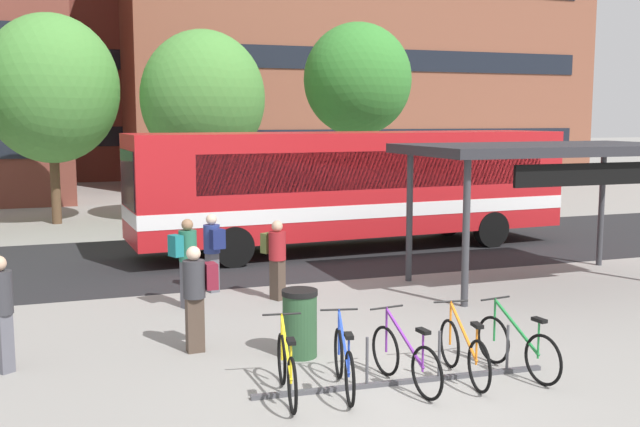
% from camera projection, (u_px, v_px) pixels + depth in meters
% --- Properties ---
extents(ground, '(200.00, 200.00, 0.00)m').
position_uv_depth(ground, '(390.00, 387.00, 9.96)').
color(ground, gray).
extents(bus_lane_asphalt, '(80.00, 7.20, 0.01)m').
position_uv_depth(bus_lane_asphalt, '(229.00, 257.00, 19.27)').
color(bus_lane_asphalt, '#232326').
rests_on(bus_lane_asphalt, ground).
extents(city_bus, '(12.14, 3.20, 3.20)m').
position_uv_depth(city_bus, '(351.00, 185.00, 20.16)').
color(city_bus, red).
rests_on(city_bus, ground).
extents(bike_rack, '(4.20, 0.33, 0.70)m').
position_uv_depth(bike_rack, '(403.00, 378.00, 10.07)').
color(bike_rack, '#47474C').
rests_on(bike_rack, ground).
extents(parked_bicycle_yellow_0, '(0.52, 1.71, 0.99)m').
position_uv_depth(parked_bicycle_yellow_0, '(287.00, 369.00, 9.53)').
color(parked_bicycle_yellow_0, black).
rests_on(parked_bicycle_yellow_0, ground).
extents(parked_bicycle_blue_1, '(0.58, 1.69, 0.99)m').
position_uv_depth(parked_bicycle_blue_1, '(344.00, 363.00, 9.76)').
color(parked_bicycle_blue_1, black).
rests_on(parked_bicycle_blue_1, ground).
extents(parked_bicycle_purple_2, '(0.52, 1.72, 0.99)m').
position_uv_depth(parked_bicycle_purple_2, '(405.00, 359.00, 9.92)').
color(parked_bicycle_purple_2, black).
rests_on(parked_bicycle_purple_2, ground).
extents(parked_bicycle_orange_3, '(0.52, 1.72, 0.99)m').
position_uv_depth(parked_bicycle_orange_3, '(464.00, 352.00, 10.22)').
color(parked_bicycle_orange_3, black).
rests_on(parked_bicycle_orange_3, ground).
extents(parked_bicycle_green_4, '(0.52, 1.71, 0.99)m').
position_uv_depth(parked_bicycle_green_4, '(517.00, 347.00, 10.44)').
color(parked_bicycle_green_4, black).
rests_on(parked_bicycle_green_4, ground).
extents(transit_shelter, '(6.01, 3.22, 3.03)m').
position_uv_depth(transit_shelter, '(546.00, 153.00, 15.81)').
color(transit_shelter, '#38383D').
rests_on(transit_shelter, ground).
extents(commuter_teal_pack_2, '(0.60, 0.49, 1.71)m').
position_uv_depth(commuter_teal_pack_2, '(186.00, 257.00, 13.97)').
color(commuter_teal_pack_2, '#565660').
rests_on(commuter_teal_pack_2, ground).
extents(commuter_navy_pack_3, '(0.44, 0.58, 1.63)m').
position_uv_depth(commuter_navy_pack_3, '(213.00, 248.00, 15.27)').
color(commuter_navy_pack_3, '#565660').
rests_on(commuter_navy_pack_3, ground).
extents(commuter_maroon_pack_4, '(0.54, 0.36, 1.66)m').
position_uv_depth(commuter_maroon_pack_4, '(197.00, 291.00, 11.36)').
color(commuter_maroon_pack_4, '#47382D').
rests_on(commuter_maroon_pack_4, ground).
extents(commuter_olive_pack_5, '(0.51, 0.60, 1.59)m').
position_uv_depth(commuter_olive_pack_5, '(276.00, 254.00, 14.66)').
color(commuter_olive_pack_5, '#47382D').
rests_on(commuter_olive_pack_5, ground).
extents(trash_bin, '(0.55, 0.55, 1.03)m').
position_uv_depth(trash_bin, '(300.00, 323.00, 11.18)').
color(trash_bin, '#284C2D').
rests_on(trash_bin, ground).
extents(street_tree_0, '(4.04, 4.04, 7.11)m').
position_uv_depth(street_tree_0, '(358.00, 80.00, 27.73)').
color(street_tree_0, brown).
rests_on(street_tree_0, ground).
extents(street_tree_1, '(4.21, 4.21, 6.54)m').
position_uv_depth(street_tree_1, '(203.00, 98.00, 25.18)').
color(street_tree_1, brown).
rests_on(street_tree_1, ground).
extents(street_tree_3, '(4.48, 4.48, 7.02)m').
position_uv_depth(street_tree_3, '(51.00, 89.00, 24.70)').
color(street_tree_3, brown).
rests_on(street_tree_3, ground).
extents(building_right_wing, '(25.58, 10.87, 16.31)m').
position_uv_depth(building_right_wing, '(351.00, 38.00, 42.88)').
color(building_right_wing, brown).
rests_on(building_right_wing, ground).
extents(building_centre_block, '(14.91, 13.97, 12.72)m').
position_uv_depth(building_centre_block, '(179.00, 75.00, 49.18)').
color(building_centre_block, brown).
rests_on(building_centre_block, ground).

